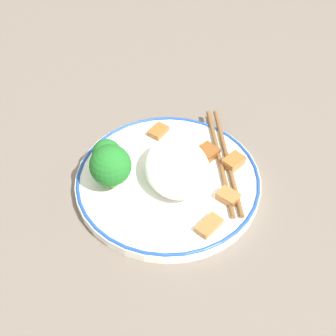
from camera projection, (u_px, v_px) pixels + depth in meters
The scene contains 12 objects.
ground_plane at pixel (168, 185), 0.65m from camera, with size 3.00×3.00×0.00m, color #665B51.
plate at pixel (168, 180), 0.64m from camera, with size 0.25×0.25×0.02m.
rice_mound at pixel (177, 168), 0.62m from camera, with size 0.11×0.09×0.04m.
broccoli_back_left at pixel (107, 154), 0.63m from camera, with size 0.04×0.04×0.05m.
broccoli_back_center at pixel (111, 168), 0.60m from camera, with size 0.06×0.06×0.07m.
meat_near_front at pixel (155, 131), 0.70m from camera, with size 0.03×0.03×0.01m.
meat_near_left at pixel (208, 152), 0.66m from camera, with size 0.04×0.04×0.01m.
meat_near_right at pixel (233, 162), 0.65m from camera, with size 0.03×0.04×0.01m.
meat_near_back at pixel (179, 157), 0.66m from camera, with size 0.05×0.05×0.01m.
meat_on_rice_edge at pixel (228, 197), 0.61m from camera, with size 0.03×0.03×0.01m.
meat_mid_left at pixel (209, 225), 0.58m from camera, with size 0.04×0.04×0.01m.
chopsticks at pixel (223, 159), 0.66m from camera, with size 0.20×0.03×0.01m.
Camera 1 is at (-0.42, 0.07, 0.49)m, focal length 50.00 mm.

